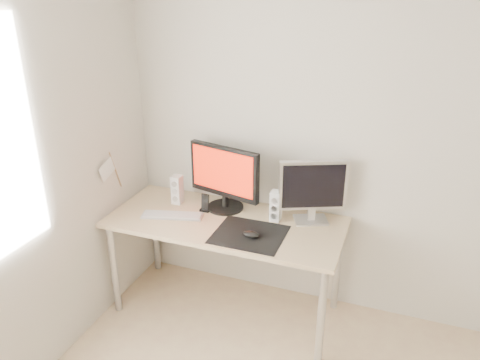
# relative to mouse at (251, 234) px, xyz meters

# --- Properties ---
(wall_back) EXTENTS (3.50, 0.00, 3.50)m
(wall_back) POSITION_rel_mouse_xyz_m (0.69, 0.53, 0.50)
(wall_back) COLOR beige
(wall_back) RESTS_ON ground
(mousepad) EXTENTS (0.45, 0.40, 0.00)m
(mousepad) POSITION_rel_mouse_xyz_m (-0.02, 0.03, -0.02)
(mousepad) COLOR black
(mousepad) RESTS_ON desk
(mouse) EXTENTS (0.11, 0.06, 0.04)m
(mouse) POSITION_rel_mouse_xyz_m (0.00, 0.00, 0.00)
(mouse) COLOR black
(mouse) RESTS_ON mousepad
(desk) EXTENTS (1.60, 0.70, 0.73)m
(desk) POSITION_rel_mouse_xyz_m (-0.24, 0.16, -0.10)
(desk) COLOR #D1B587
(desk) RESTS_ON ground
(main_monitor) EXTENTS (0.54, 0.31, 0.47)m
(main_monitor) POSITION_rel_mouse_xyz_m (-0.31, 0.32, 0.23)
(main_monitor) COLOR black
(main_monitor) RESTS_ON desk
(second_monitor) EXTENTS (0.43, 0.23, 0.43)m
(second_monitor) POSITION_rel_mouse_xyz_m (0.31, 0.35, 0.22)
(second_monitor) COLOR silver
(second_monitor) RESTS_ON desk
(speaker_left) EXTENTS (0.07, 0.08, 0.21)m
(speaker_left) POSITION_rel_mouse_xyz_m (-0.67, 0.29, 0.08)
(speaker_left) COLOR white
(speaker_left) RESTS_ON desk
(speaker_right) EXTENTS (0.07, 0.08, 0.21)m
(speaker_right) POSITION_rel_mouse_xyz_m (0.08, 0.28, 0.08)
(speaker_right) COLOR white
(speaker_right) RESTS_ON desk
(keyboard) EXTENTS (0.44, 0.22, 0.02)m
(keyboard) POSITION_rel_mouse_xyz_m (-0.61, 0.09, -0.02)
(keyboard) COLOR #B1B1B3
(keyboard) RESTS_ON desk
(phone_dock) EXTENTS (0.07, 0.06, 0.13)m
(phone_dock) POSITION_rel_mouse_xyz_m (-0.43, 0.25, 0.02)
(phone_dock) COLOR black
(phone_dock) RESTS_ON desk
(pennant) EXTENTS (0.01, 0.23, 0.29)m
(pennant) POSITION_rel_mouse_xyz_m (-1.03, 0.01, 0.30)
(pennant) COLOR #A57F54
(pennant) RESTS_ON wall_left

